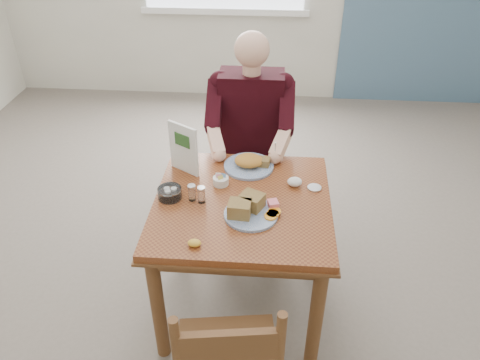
# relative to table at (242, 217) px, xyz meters

# --- Properties ---
(floor) EXTENTS (6.00, 6.00, 0.00)m
(floor) POSITION_rel_table_xyz_m (0.00, 0.00, -0.64)
(floor) COLOR #625A4F
(floor) RESTS_ON ground
(lemon_wedge) EXTENTS (0.06, 0.05, 0.03)m
(lemon_wedge) POSITION_rel_table_xyz_m (-0.19, -0.36, 0.13)
(lemon_wedge) COLOR gold
(lemon_wedge) RESTS_ON table
(napkin) EXTENTS (0.09, 0.08, 0.05)m
(napkin) POSITION_rel_table_xyz_m (0.27, 0.15, 0.14)
(napkin) COLOR white
(napkin) RESTS_ON table
(metal_dish) EXTENTS (0.10, 0.10, 0.01)m
(metal_dish) POSITION_rel_table_xyz_m (0.37, 0.13, 0.12)
(metal_dish) COLOR silver
(metal_dish) RESTS_ON table
(table) EXTENTS (0.92, 0.92, 0.75)m
(table) POSITION_rel_table_xyz_m (0.00, 0.00, 0.00)
(table) COLOR brown
(table) RESTS_ON ground
(chair_far) EXTENTS (0.42, 0.42, 0.95)m
(chair_far) POSITION_rel_table_xyz_m (0.00, 0.80, -0.16)
(chair_far) COLOR brown
(chair_far) RESTS_ON ground
(diner) EXTENTS (0.53, 0.56, 1.39)m
(diner) POSITION_rel_table_xyz_m (0.00, 0.71, 0.17)
(diner) COLOR gray
(diner) RESTS_ON chair_far
(near_plate) EXTENTS (0.32, 0.32, 0.09)m
(near_plate) POSITION_rel_table_xyz_m (0.04, -0.11, 0.14)
(near_plate) COLOR white
(near_plate) RESTS_ON table
(far_plate) EXTENTS (0.32, 0.32, 0.08)m
(far_plate) POSITION_rel_table_xyz_m (0.02, 0.31, 0.14)
(far_plate) COLOR white
(far_plate) RESTS_ON table
(caddy) EXTENTS (0.09, 0.09, 0.06)m
(caddy) POSITION_rel_table_xyz_m (-0.12, 0.13, 0.13)
(caddy) COLOR white
(caddy) RESTS_ON table
(shakers) EXTENTS (0.10, 0.06, 0.09)m
(shakers) POSITION_rel_table_xyz_m (-0.23, -0.02, 0.16)
(shakers) COLOR white
(shakers) RESTS_ON table
(creamer) EXTENTS (0.15, 0.15, 0.06)m
(creamer) POSITION_rel_table_xyz_m (-0.37, -0.01, 0.14)
(creamer) COLOR white
(creamer) RESTS_ON table
(menu) EXTENTS (0.17, 0.12, 0.29)m
(menu) POSITION_rel_table_xyz_m (-0.34, 0.25, 0.26)
(menu) COLOR white
(menu) RESTS_ON table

